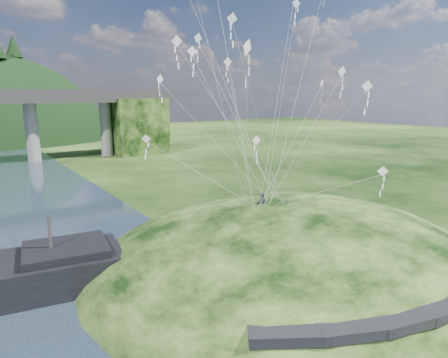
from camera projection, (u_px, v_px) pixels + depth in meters
ground at (225, 297)px, 28.10m from camera, size 320.00×320.00×0.00m
grass_hill at (288, 278)px, 34.42m from camera, size 36.00×32.00×13.00m
footpath at (419, 298)px, 23.85m from camera, size 22.29×5.84×0.83m
wooden_dock at (104, 280)px, 29.82m from camera, size 13.89×7.39×1.01m
kite_flyers at (262, 193)px, 33.82m from camera, size 1.04×0.92×1.91m
kite_swarm at (250, 46)px, 31.27m from camera, size 19.83×17.61×19.32m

